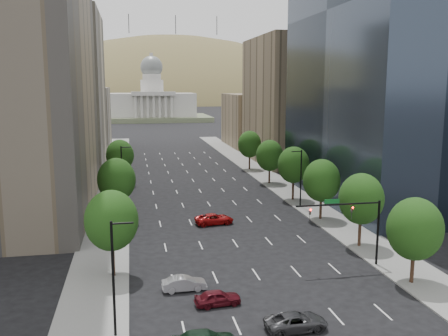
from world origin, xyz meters
TOP-DOWN VIEW (x-y plane):
  - sidewalk_left at (-15.50, 60.00)m, footprint 6.00×200.00m
  - sidewalk_right at (15.50, 60.00)m, footprint 6.00×200.00m
  - midrise_cream_left at (-25.00, 103.00)m, footprint 14.00×30.00m
  - filler_left at (-25.00, 136.00)m, footprint 14.00×26.00m
  - tower_glass_right at (26.00, 58.00)m, footprint 16.00×38.00m
  - parking_tan_right at (25.00, 100.00)m, footprint 14.00×30.00m
  - filler_right at (25.00, 133.00)m, footprint 14.00×26.00m
  - tree_right_0 at (14.00, 25.00)m, footprint 5.20×5.20m
  - tree_right_1 at (14.00, 36.00)m, footprint 5.20×5.20m
  - tree_right_2 at (14.00, 48.00)m, footprint 5.20×5.20m
  - tree_right_3 at (14.00, 60.00)m, footprint 5.20×5.20m
  - tree_right_4 at (14.00, 74.00)m, footprint 5.20×5.20m
  - tree_right_5 at (14.00, 90.00)m, footprint 5.20×5.20m
  - tree_left_0 at (-14.00, 32.00)m, footprint 5.20×5.20m
  - tree_left_1 at (-14.00, 52.00)m, footprint 5.20×5.20m
  - tree_left_2 at (-14.00, 78.00)m, footprint 5.20×5.20m
  - streetlight_rn at (13.44, 55.00)m, footprint 1.70×0.20m
  - streetlight_ls at (-13.44, 20.00)m, footprint 1.70×0.20m
  - streetlight_ln at (-13.44, 65.00)m, footprint 1.70×0.20m
  - traffic_signal at (10.53, 30.00)m, footprint 9.12×0.40m
  - capitol at (0.00, 249.71)m, footprint 60.00×40.00m
  - foothills at (34.67, 599.39)m, footprint 720.00×413.00m
  - car_dkgrey at (0.18, 18.46)m, footprint 5.06×2.60m
  - car_maroon at (-5.00, 23.86)m, footprint 4.14×2.00m
  - car_silver at (-7.49, 27.46)m, footprint 4.15×1.60m
  - car_red_far at (-1.08, 48.52)m, footprint 5.54×3.13m

SIDE VIEW (x-z plane):
  - foothills at x=34.67m, z-range -169.28..93.72m
  - sidewalk_left at x=-15.50m, z-range 0.00..0.15m
  - sidewalk_right at x=15.50m, z-range 0.00..0.15m
  - car_silver at x=-7.49m, z-range 0.00..1.35m
  - car_maroon at x=-5.00m, z-range 0.00..1.36m
  - car_dkgrey at x=0.18m, z-range 0.00..1.37m
  - car_red_far at x=-1.08m, z-range 0.00..1.46m
  - streetlight_rn at x=13.44m, z-range 0.34..9.34m
  - streetlight_ls at x=-13.44m, z-range 0.34..9.34m
  - streetlight_ln at x=-13.44m, z-range 0.34..9.34m
  - traffic_signal at x=10.53m, z-range 1.49..8.86m
  - tree_right_0 at x=14.00m, z-range 1.19..9.58m
  - tree_right_4 at x=14.00m, z-range 1.23..9.69m
  - tree_right_2 at x=14.00m, z-range 1.30..9.91m
  - tree_left_2 at x=-14.00m, z-range 1.34..10.02m
  - tree_right_1 at x=14.00m, z-range 1.37..10.12m
  - tree_right_5 at x=14.00m, z-range 1.37..10.12m
  - tree_left_0 at x=-14.00m, z-range 1.37..10.12m
  - tree_right_3 at x=14.00m, z-range 1.44..10.34m
  - tree_left_1 at x=-14.00m, z-range 1.48..10.45m
  - filler_right at x=25.00m, z-range 0.00..16.00m
  - capitol at x=0.00m, z-range -9.02..26.18m
  - filler_left at x=-25.00m, z-range 0.00..18.00m
  - parking_tan_right at x=25.00m, z-range 0.00..30.00m
  - midrise_cream_left at x=-25.00m, z-range 0.00..35.00m
  - tower_glass_right at x=26.00m, z-range 0.00..60.00m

